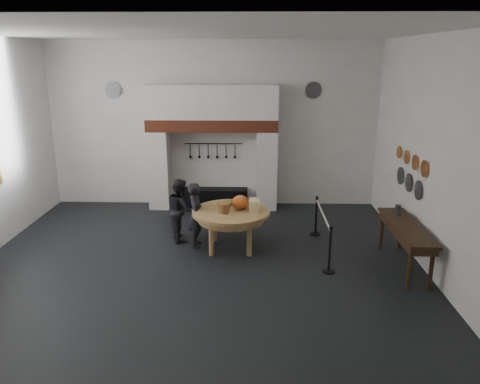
{
  "coord_description": "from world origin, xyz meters",
  "views": [
    {
      "loc": [
        1.04,
        -8.84,
        4.09
      ],
      "look_at": [
        0.82,
        0.52,
        1.35
      ],
      "focal_mm": 35.0,
      "sensor_mm": 36.0,
      "label": 1
    }
  ],
  "objects_px": {
    "visitor_near": "(196,215)",
    "barrier_post_far": "(316,217)",
    "iron_range": "(214,197)",
    "work_table": "(231,212)",
    "visitor_far": "(181,210)",
    "side_table": "(406,227)",
    "barrier_post_near": "(330,251)"
  },
  "relations": [
    {
      "from": "visitor_near",
      "to": "barrier_post_near",
      "type": "relative_size",
      "value": 1.62
    },
    {
      "from": "iron_range",
      "to": "work_table",
      "type": "distance_m",
      "value": 3.12
    },
    {
      "from": "iron_range",
      "to": "barrier_post_far",
      "type": "bearing_deg",
      "value": -39.76
    },
    {
      "from": "iron_range",
      "to": "visitor_near",
      "type": "xyz_separation_m",
      "value": [
        -0.15,
        -2.88,
        0.48
      ]
    },
    {
      "from": "iron_range",
      "to": "side_table",
      "type": "height_order",
      "value": "side_table"
    },
    {
      "from": "work_table",
      "to": "visitor_far",
      "type": "xyz_separation_m",
      "value": [
        -1.17,
        0.51,
        -0.13
      ]
    },
    {
      "from": "side_table",
      "to": "barrier_post_near",
      "type": "bearing_deg",
      "value": -170.3
    },
    {
      "from": "side_table",
      "to": "work_table",
      "type": "bearing_deg",
      "value": 165.57
    },
    {
      "from": "visitor_near",
      "to": "barrier_post_near",
      "type": "height_order",
      "value": "visitor_near"
    },
    {
      "from": "barrier_post_near",
      "to": "visitor_near",
      "type": "bearing_deg",
      "value": 155.13
    },
    {
      "from": "visitor_far",
      "to": "side_table",
      "type": "distance_m",
      "value": 4.86
    },
    {
      "from": "work_table",
      "to": "barrier_post_near",
      "type": "relative_size",
      "value": 1.87
    },
    {
      "from": "work_table",
      "to": "barrier_post_near",
      "type": "height_order",
      "value": "barrier_post_near"
    },
    {
      "from": "work_table",
      "to": "side_table",
      "type": "height_order",
      "value": "side_table"
    },
    {
      "from": "visitor_far",
      "to": "side_table",
      "type": "xyz_separation_m",
      "value": [
        4.65,
        -1.41,
        0.16
      ]
    },
    {
      "from": "visitor_near",
      "to": "barrier_post_far",
      "type": "height_order",
      "value": "visitor_near"
    },
    {
      "from": "visitor_near",
      "to": "visitor_far",
      "type": "bearing_deg",
      "value": 42.22
    },
    {
      "from": "iron_range",
      "to": "visitor_far",
      "type": "distance_m",
      "value": 2.58
    },
    {
      "from": "visitor_near",
      "to": "barrier_post_far",
      "type": "bearing_deg",
      "value": -77.84
    },
    {
      "from": "barrier_post_near",
      "to": "barrier_post_far",
      "type": "bearing_deg",
      "value": 90.0
    },
    {
      "from": "visitor_near",
      "to": "work_table",
      "type": "bearing_deg",
      "value": -101.21
    },
    {
      "from": "iron_range",
      "to": "barrier_post_near",
      "type": "height_order",
      "value": "barrier_post_near"
    },
    {
      "from": "visitor_near",
      "to": "visitor_far",
      "type": "xyz_separation_m",
      "value": [
        -0.4,
        0.4,
        -0.01
      ]
    },
    {
      "from": "iron_range",
      "to": "work_table",
      "type": "relative_size",
      "value": 1.13
    },
    {
      "from": "work_table",
      "to": "visitor_near",
      "type": "relative_size",
      "value": 1.16
    },
    {
      "from": "work_table",
      "to": "barrier_post_far",
      "type": "bearing_deg",
      "value": 23.26
    },
    {
      "from": "iron_range",
      "to": "work_table",
      "type": "bearing_deg",
      "value": -78.33
    },
    {
      "from": "visitor_far",
      "to": "barrier_post_far",
      "type": "xyz_separation_m",
      "value": [
        3.14,
        0.33,
        -0.26
      ]
    },
    {
      "from": "barrier_post_far",
      "to": "side_table",
      "type": "bearing_deg",
      "value": -48.96
    },
    {
      "from": "visitor_far",
      "to": "barrier_post_far",
      "type": "distance_m",
      "value": 3.17
    },
    {
      "from": "side_table",
      "to": "visitor_near",
      "type": "bearing_deg",
      "value": 166.64
    },
    {
      "from": "visitor_near",
      "to": "barrier_post_far",
      "type": "distance_m",
      "value": 2.85
    }
  ]
}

